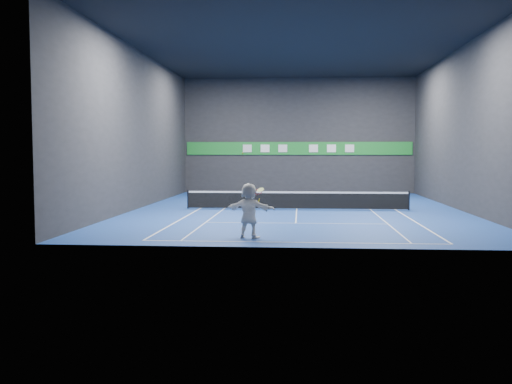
# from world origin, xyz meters

# --- Properties ---
(ground) EXTENTS (26.00, 26.00, 0.00)m
(ground) POSITION_xyz_m (0.00, 0.00, 0.00)
(ground) COLOR navy
(ground) RESTS_ON ground
(ceiling) EXTENTS (26.00, 26.00, 0.00)m
(ceiling) POSITION_xyz_m (0.00, 0.00, 9.00)
(ceiling) COLOR black
(ceiling) RESTS_ON ground
(wall_back) EXTENTS (18.00, 0.10, 9.00)m
(wall_back) POSITION_xyz_m (0.00, 13.00, 4.50)
(wall_back) COLOR #262629
(wall_back) RESTS_ON ground
(wall_front) EXTENTS (18.00, 0.10, 9.00)m
(wall_front) POSITION_xyz_m (0.00, -13.00, 4.50)
(wall_front) COLOR #262629
(wall_front) RESTS_ON ground
(wall_left) EXTENTS (0.10, 26.00, 9.00)m
(wall_left) POSITION_xyz_m (-9.00, 0.00, 4.50)
(wall_left) COLOR #262629
(wall_left) RESTS_ON ground
(wall_right) EXTENTS (0.10, 26.00, 9.00)m
(wall_right) POSITION_xyz_m (9.00, 0.00, 4.50)
(wall_right) COLOR #262629
(wall_right) RESTS_ON ground
(baseline_near) EXTENTS (10.98, 0.08, 0.01)m
(baseline_near) POSITION_xyz_m (0.00, -11.89, 0.00)
(baseline_near) COLOR white
(baseline_near) RESTS_ON ground
(baseline_far) EXTENTS (10.98, 0.08, 0.01)m
(baseline_far) POSITION_xyz_m (0.00, 11.89, 0.00)
(baseline_far) COLOR white
(baseline_far) RESTS_ON ground
(sideline_doubles_left) EXTENTS (0.08, 23.78, 0.01)m
(sideline_doubles_left) POSITION_xyz_m (-5.49, 0.00, 0.00)
(sideline_doubles_left) COLOR white
(sideline_doubles_left) RESTS_ON ground
(sideline_doubles_right) EXTENTS (0.08, 23.78, 0.01)m
(sideline_doubles_right) POSITION_xyz_m (5.49, 0.00, 0.00)
(sideline_doubles_right) COLOR white
(sideline_doubles_right) RESTS_ON ground
(sideline_singles_left) EXTENTS (0.06, 23.78, 0.01)m
(sideline_singles_left) POSITION_xyz_m (-4.11, 0.00, 0.00)
(sideline_singles_left) COLOR white
(sideline_singles_left) RESTS_ON ground
(sideline_singles_right) EXTENTS (0.06, 23.78, 0.01)m
(sideline_singles_right) POSITION_xyz_m (4.11, 0.00, 0.00)
(sideline_singles_right) COLOR white
(sideline_singles_right) RESTS_ON ground
(service_line_near) EXTENTS (8.23, 0.06, 0.01)m
(service_line_near) POSITION_xyz_m (0.00, -6.40, 0.00)
(service_line_near) COLOR white
(service_line_near) RESTS_ON ground
(service_line_far) EXTENTS (8.23, 0.06, 0.01)m
(service_line_far) POSITION_xyz_m (0.00, 6.40, 0.00)
(service_line_far) COLOR white
(service_line_far) RESTS_ON ground
(center_service_line) EXTENTS (0.06, 12.80, 0.01)m
(center_service_line) POSITION_xyz_m (0.00, 0.00, 0.00)
(center_service_line) COLOR white
(center_service_line) RESTS_ON ground
(player) EXTENTS (2.01, 1.17, 2.06)m
(player) POSITION_xyz_m (-1.70, -11.00, 1.03)
(player) COLOR white
(player) RESTS_ON ground
(tennis_ball) EXTENTS (0.07, 0.07, 0.07)m
(tennis_ball) POSITION_xyz_m (-1.94, -10.86, 3.17)
(tennis_ball) COLOR #B7DB24
(tennis_ball) RESTS_ON player
(tennis_net) EXTENTS (12.50, 0.10, 1.07)m
(tennis_net) POSITION_xyz_m (0.00, 0.00, 0.54)
(tennis_net) COLOR black
(tennis_net) RESTS_ON ground
(sponsor_banner) EXTENTS (17.64, 0.11, 1.00)m
(sponsor_banner) POSITION_xyz_m (0.00, 12.93, 3.50)
(sponsor_banner) COLOR #1C842C
(sponsor_banner) RESTS_ON wall_back
(tennis_racket) EXTENTS (0.48, 0.36, 0.64)m
(tennis_racket) POSITION_xyz_m (-1.36, -10.95, 1.70)
(tennis_racket) COLOR red
(tennis_racket) RESTS_ON player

